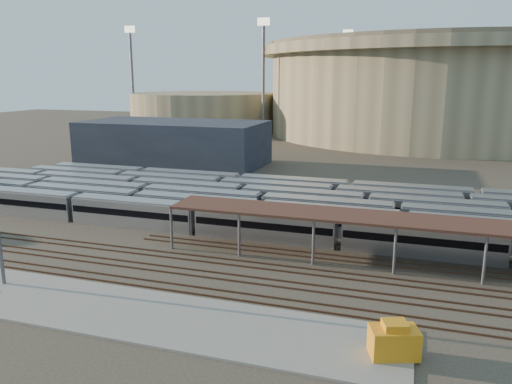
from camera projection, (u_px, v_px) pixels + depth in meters
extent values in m
plane|color=#383026|center=(231.00, 259.00, 56.27)|extent=(420.00, 420.00, 0.00)
cube|color=gray|center=(117.00, 310.00, 43.84)|extent=(50.00, 9.00, 0.20)
cube|color=#B3B3B8|center=(197.00, 219.00, 65.61)|extent=(112.00, 2.90, 3.60)
cube|color=#B3B3B8|center=(259.00, 216.00, 67.32)|extent=(112.00, 2.90, 3.60)
cube|color=#B3B3B8|center=(261.00, 208.00, 71.50)|extent=(112.00, 2.90, 3.60)
cube|color=#B3B3B8|center=(242.00, 199.00, 76.74)|extent=(112.00, 2.90, 3.60)
cube|color=#B3B3B8|center=(334.00, 199.00, 76.57)|extent=(112.00, 2.90, 3.60)
cube|color=#B3B3B8|center=(350.00, 194.00, 79.91)|extent=(112.00, 2.90, 3.60)
cylinder|color=#59585D|center=(171.00, 229.00, 59.30)|extent=(0.30, 0.30, 5.00)
cylinder|color=#59585D|center=(191.00, 217.00, 64.31)|extent=(0.30, 0.30, 5.00)
cylinder|color=#59585D|center=(239.00, 235.00, 56.73)|extent=(0.30, 0.30, 5.00)
cylinder|color=#59585D|center=(254.00, 223.00, 61.74)|extent=(0.30, 0.30, 5.00)
cylinder|color=#59585D|center=(313.00, 243.00, 54.17)|extent=(0.30, 0.30, 5.00)
cylinder|color=#59585D|center=(322.00, 229.00, 59.17)|extent=(0.30, 0.30, 5.00)
cylinder|color=#59585D|center=(395.00, 251.00, 51.60)|extent=(0.30, 0.30, 5.00)
cylinder|color=#59585D|center=(397.00, 236.00, 56.60)|extent=(0.30, 0.30, 5.00)
cylinder|color=#59585D|center=(485.00, 260.00, 49.03)|extent=(0.30, 0.30, 5.00)
cylinder|color=#59585D|center=(479.00, 243.00, 54.04)|extent=(0.30, 0.30, 5.00)
cube|color=#392017|center=(440.00, 223.00, 52.22)|extent=(60.00, 6.00, 0.30)
cube|color=#4C3323|center=(225.00, 264.00, 54.62)|extent=(170.00, 0.12, 0.18)
cube|color=#4C3323|center=(230.00, 259.00, 56.01)|extent=(170.00, 0.12, 0.18)
cube|color=#4C3323|center=(211.00, 278.00, 50.92)|extent=(170.00, 0.12, 0.18)
cube|color=#4C3323|center=(216.00, 272.00, 52.31)|extent=(170.00, 0.12, 0.18)
cube|color=#4C3323|center=(194.00, 294.00, 47.21)|extent=(170.00, 0.12, 0.18)
cube|color=#4C3323|center=(201.00, 287.00, 48.60)|extent=(170.00, 0.12, 0.18)
cylinder|color=gray|center=(438.00, 94.00, 175.37)|extent=(116.00, 116.00, 28.00)
cylinder|color=gray|center=(441.00, 49.00, 171.86)|extent=(124.00, 124.00, 3.00)
cylinder|color=brown|center=(442.00, 42.00, 171.36)|extent=(120.00, 120.00, 1.50)
cylinder|color=gray|center=(205.00, 111.00, 193.15)|extent=(56.00, 56.00, 14.00)
cube|color=#1E232D|center=(174.00, 143.00, 116.60)|extent=(42.00, 20.00, 10.00)
cylinder|color=#59585D|center=(263.00, 83.00, 163.13)|extent=(1.00, 1.00, 36.00)
cube|color=#FFF2CC|center=(264.00, 22.00, 158.79)|extent=(4.00, 0.60, 2.40)
cylinder|color=#59585D|center=(133.00, 82.00, 188.88)|extent=(1.00, 1.00, 36.00)
cube|color=#FFF2CC|center=(130.00, 29.00, 184.53)|extent=(4.00, 0.60, 2.40)
cylinder|color=#59585D|center=(346.00, 82.00, 203.49)|extent=(1.00, 1.00, 36.00)
cube|color=#FFF2CC|center=(348.00, 33.00, 199.14)|extent=(4.00, 0.60, 2.40)
cube|color=orange|center=(394.00, 342.00, 36.33)|extent=(3.95, 3.15, 2.15)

